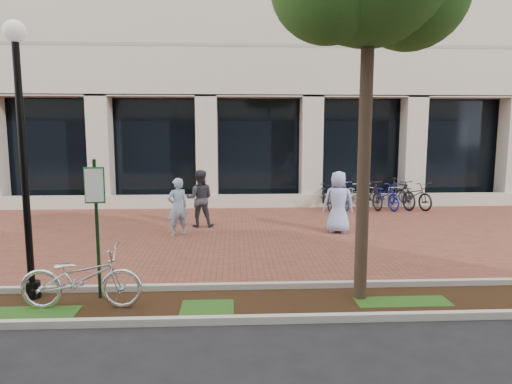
{
  "coord_description": "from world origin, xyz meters",
  "views": [
    {
      "loc": [
        -1.0,
        -12.62,
        2.93
      ],
      "look_at": [
        -0.41,
        -0.8,
        1.32
      ],
      "focal_mm": 32.0,
      "sensor_mm": 36.0,
      "label": 1
    }
  ],
  "objects_px": {
    "parking_sign": "(96,211)",
    "pedestrian_mid": "(200,199)",
    "lamppost": "(22,147)",
    "bike_rack_cluster": "(370,195)",
    "pedestrian_right": "(338,202)",
    "pedestrian_left": "(178,207)",
    "locked_bicycle": "(81,278)"
  },
  "relations": [
    {
      "from": "parking_sign",
      "to": "pedestrian_mid",
      "type": "height_order",
      "value": "parking_sign"
    },
    {
      "from": "lamppost",
      "to": "bike_rack_cluster",
      "type": "height_order",
      "value": "lamppost"
    },
    {
      "from": "lamppost",
      "to": "pedestrian_right",
      "type": "bearing_deg",
      "value": 36.63
    },
    {
      "from": "pedestrian_mid",
      "to": "lamppost",
      "type": "bearing_deg",
      "value": 67.1
    },
    {
      "from": "lamppost",
      "to": "pedestrian_mid",
      "type": "distance_m",
      "value": 6.62
    },
    {
      "from": "parking_sign",
      "to": "bike_rack_cluster",
      "type": "relative_size",
      "value": 0.56
    },
    {
      "from": "pedestrian_mid",
      "to": "pedestrian_right",
      "type": "relative_size",
      "value": 0.98
    },
    {
      "from": "pedestrian_left",
      "to": "parking_sign",
      "type": "bearing_deg",
      "value": 51.42
    },
    {
      "from": "lamppost",
      "to": "pedestrian_left",
      "type": "distance_m",
      "value": 5.44
    },
    {
      "from": "parking_sign",
      "to": "pedestrian_right",
      "type": "distance_m",
      "value": 7.29
    },
    {
      "from": "lamppost",
      "to": "pedestrian_left",
      "type": "xyz_separation_m",
      "value": [
        1.98,
        4.72,
        -1.83
      ]
    },
    {
      "from": "pedestrian_left",
      "to": "bike_rack_cluster",
      "type": "distance_m",
      "value": 7.79
    },
    {
      "from": "parking_sign",
      "to": "lamppost",
      "type": "height_order",
      "value": "lamppost"
    },
    {
      "from": "parking_sign",
      "to": "bike_rack_cluster",
      "type": "bearing_deg",
      "value": 45.98
    },
    {
      "from": "locked_bicycle",
      "to": "bike_rack_cluster",
      "type": "distance_m",
      "value": 11.98
    },
    {
      "from": "lamppost",
      "to": "locked_bicycle",
      "type": "bearing_deg",
      "value": -25.7
    },
    {
      "from": "lamppost",
      "to": "locked_bicycle",
      "type": "distance_m",
      "value": 2.41
    },
    {
      "from": "lamppost",
      "to": "pedestrian_right",
      "type": "xyz_separation_m",
      "value": [
        6.52,
        4.85,
        -1.75
      ]
    },
    {
      "from": "parking_sign",
      "to": "pedestrian_left",
      "type": "height_order",
      "value": "parking_sign"
    },
    {
      "from": "lamppost",
      "to": "pedestrian_right",
      "type": "relative_size",
      "value": 2.64
    },
    {
      "from": "lamppost",
      "to": "bike_rack_cluster",
      "type": "relative_size",
      "value": 1.08
    },
    {
      "from": "lamppost",
      "to": "pedestrian_mid",
      "type": "bearing_deg",
      "value": 66.83
    },
    {
      "from": "pedestrian_mid",
      "to": "pedestrian_right",
      "type": "bearing_deg",
      "value": 166.04
    },
    {
      "from": "pedestrian_left",
      "to": "pedestrian_right",
      "type": "relative_size",
      "value": 0.91
    },
    {
      "from": "bike_rack_cluster",
      "to": "lamppost",
      "type": "bearing_deg",
      "value": -142.99
    },
    {
      "from": "parking_sign",
      "to": "locked_bicycle",
      "type": "xyz_separation_m",
      "value": [
        -0.17,
        -0.41,
        -1.03
      ]
    },
    {
      "from": "pedestrian_right",
      "to": "bike_rack_cluster",
      "type": "relative_size",
      "value": 0.41
    },
    {
      "from": "lamppost",
      "to": "pedestrian_mid",
      "type": "height_order",
      "value": "lamppost"
    },
    {
      "from": "locked_bicycle",
      "to": "pedestrian_mid",
      "type": "relative_size",
      "value": 1.14
    },
    {
      "from": "locked_bicycle",
      "to": "bike_rack_cluster",
      "type": "bearing_deg",
      "value": -38.1
    },
    {
      "from": "pedestrian_left",
      "to": "bike_rack_cluster",
      "type": "height_order",
      "value": "pedestrian_left"
    },
    {
      "from": "pedestrian_left",
      "to": "pedestrian_mid",
      "type": "distance_m",
      "value": 1.26
    }
  ]
}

